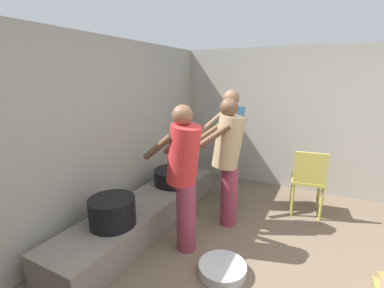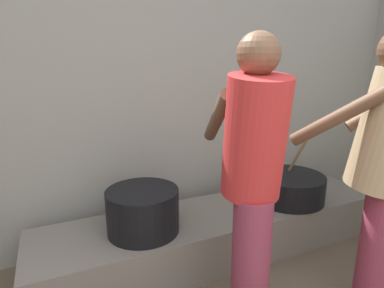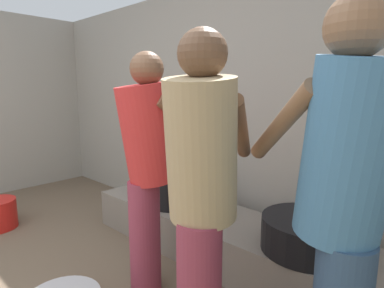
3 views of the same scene
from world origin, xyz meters
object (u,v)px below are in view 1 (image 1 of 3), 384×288
(cooking_pot_secondary, at_px, (112,211))
(cook_in_red_shirt, at_px, (184,171))
(cooking_pot_main, at_px, (174,176))
(chair_olive, at_px, (308,179))
(cook_in_tan_shirt, at_px, (228,156))
(metal_mixing_bowl, at_px, (222,269))
(cook_in_blue_shirt, at_px, (230,141))

(cooking_pot_secondary, xyz_separation_m, cook_in_red_shirt, (0.41, -0.59, 0.40))
(cooking_pot_main, bearing_deg, chair_olive, -71.28)
(cooking_pot_secondary, height_order, cook_in_tan_shirt, cook_in_tan_shirt)
(cooking_pot_main, bearing_deg, cooking_pot_secondary, 179.78)
(cook_in_red_shirt, xyz_separation_m, chair_olive, (1.35, -1.09, -0.37))
(cooking_pot_secondary, relative_size, metal_mixing_bowl, 1.04)
(cooking_pot_main, xyz_separation_m, cook_in_blue_shirt, (0.39, -0.66, 0.49))
(cooking_pot_secondary, xyz_separation_m, cook_in_blue_shirt, (1.58, -0.67, 0.46))
(cooking_pot_main, distance_m, cook_in_blue_shirt, 0.91)
(cook_in_red_shirt, bearing_deg, cook_in_blue_shirt, -3.60)
(cook_in_tan_shirt, bearing_deg, metal_mixing_bowl, -161.70)
(cooking_pot_main, xyz_separation_m, metal_mixing_bowl, (-0.98, -1.10, -0.38))
(cook_in_blue_shirt, height_order, chair_olive, cook_in_blue_shirt)
(cooking_pot_main, relative_size, cook_in_red_shirt, 0.43)
(metal_mixing_bowl, bearing_deg, cook_in_red_shirt, 69.16)
(cook_in_blue_shirt, bearing_deg, cooking_pot_secondary, 157.09)
(cooking_pot_main, xyz_separation_m, cook_in_tan_shirt, (-0.14, -0.82, 0.45))
(cooking_pot_secondary, distance_m, chair_olive, 2.43)
(cooking_pot_main, bearing_deg, cook_in_blue_shirt, -59.48)
(cook_in_red_shirt, relative_size, chair_olive, 1.73)
(cooking_pot_main, relative_size, chair_olive, 0.75)
(cook_in_blue_shirt, relative_size, cook_in_tan_shirt, 1.04)
(cook_in_tan_shirt, xyz_separation_m, chair_olive, (0.71, -0.85, -0.39))
(cook_in_tan_shirt, bearing_deg, cooking_pot_secondary, 141.86)
(cook_in_tan_shirt, bearing_deg, cook_in_red_shirt, 160.23)
(cooking_pot_main, xyz_separation_m, cooking_pot_secondary, (-1.19, 0.00, 0.04))
(cooking_pot_secondary, height_order, chair_olive, chair_olive)
(cook_in_blue_shirt, distance_m, chair_olive, 1.11)
(metal_mixing_bowl, bearing_deg, cooking_pot_main, 48.35)
(cook_in_blue_shirt, bearing_deg, cook_in_red_shirt, 176.40)
(cook_in_red_shirt, xyz_separation_m, cook_in_tan_shirt, (0.65, -0.23, 0.02))
(cooking_pot_secondary, height_order, cook_in_blue_shirt, cook_in_blue_shirt)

